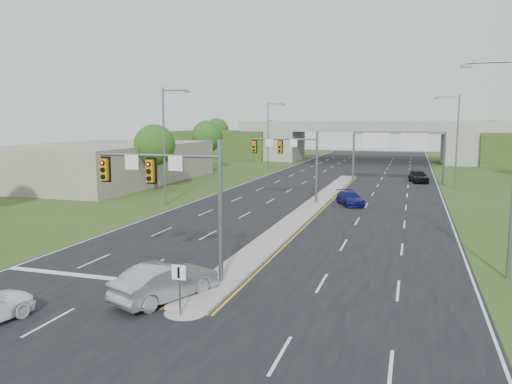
{
  "coord_description": "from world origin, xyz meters",
  "views": [
    {
      "loc": [
        8.69,
        -21.93,
        7.82
      ],
      "look_at": [
        -1.63,
        10.9,
        3.0
      ],
      "focal_mm": 35.0,
      "sensor_mm": 36.0,
      "label": 1
    }
  ],
  "objects_px": {
    "signal_mast_near": "(176,186)",
    "sign_gantry": "(397,142)",
    "signal_mast_far": "(293,155)",
    "car_silver": "(166,281)",
    "keep_right_sign": "(179,282)",
    "overpass": "(368,144)",
    "car_far_b": "(350,198)",
    "car_far_c": "(418,176)"
  },
  "relations": [
    {
      "from": "car_far_c",
      "to": "keep_right_sign",
      "type": "bearing_deg",
      "value": -113.46
    },
    {
      "from": "car_silver",
      "to": "signal_mast_far",
      "type": "bearing_deg",
      "value": -65.5
    },
    {
      "from": "signal_mast_near",
      "to": "signal_mast_far",
      "type": "height_order",
      "value": "same"
    },
    {
      "from": "car_far_b",
      "to": "overpass",
      "type": "bearing_deg",
      "value": 68.64
    },
    {
      "from": "overpass",
      "to": "car_far_c",
      "type": "xyz_separation_m",
      "value": [
        9.52,
        -33.72,
        -2.72
      ]
    },
    {
      "from": "car_silver",
      "to": "car_far_b",
      "type": "xyz_separation_m",
      "value": [
        4.7,
        28.22,
        -0.18
      ]
    },
    {
      "from": "overpass",
      "to": "car_far_b",
      "type": "xyz_separation_m",
      "value": [
        3.2,
        -54.61,
        -2.89
      ]
    },
    {
      "from": "sign_gantry",
      "to": "car_silver",
      "type": "relative_size",
      "value": 2.3
    },
    {
      "from": "car_far_b",
      "to": "car_far_c",
      "type": "bearing_deg",
      "value": 48.44
    },
    {
      "from": "signal_mast_near",
      "to": "car_far_c",
      "type": "bearing_deg",
      "value": 75.73
    },
    {
      "from": "sign_gantry",
      "to": "car_far_c",
      "type": "bearing_deg",
      "value": 25.61
    },
    {
      "from": "car_far_b",
      "to": "car_far_c",
      "type": "distance_m",
      "value": 21.83
    },
    {
      "from": "signal_mast_near",
      "to": "sign_gantry",
      "type": "relative_size",
      "value": 0.6
    },
    {
      "from": "signal_mast_far",
      "to": "car_far_b",
      "type": "relative_size",
      "value": 1.58
    },
    {
      "from": "car_far_c",
      "to": "overpass",
      "type": "bearing_deg",
      "value": 92.93
    },
    {
      "from": "sign_gantry",
      "to": "overpass",
      "type": "distance_m",
      "value": 35.75
    },
    {
      "from": "signal_mast_near",
      "to": "overpass",
      "type": "bearing_deg",
      "value": 88.38
    },
    {
      "from": "keep_right_sign",
      "to": "sign_gantry",
      "type": "distance_m",
      "value": 50.04
    },
    {
      "from": "signal_mast_near",
      "to": "car_silver",
      "type": "height_order",
      "value": "signal_mast_near"
    },
    {
      "from": "car_silver",
      "to": "car_far_c",
      "type": "relative_size",
      "value": 1.05
    },
    {
      "from": "sign_gantry",
      "to": "car_far_b",
      "type": "bearing_deg",
      "value": -100.12
    },
    {
      "from": "car_far_c",
      "to": "signal_mast_far",
      "type": "bearing_deg",
      "value": -131.74
    },
    {
      "from": "signal_mast_far",
      "to": "sign_gantry",
      "type": "relative_size",
      "value": 0.6
    },
    {
      "from": "signal_mast_far",
      "to": "overpass",
      "type": "xyz_separation_m",
      "value": [
        2.26,
        55.07,
        -1.17
      ]
    },
    {
      "from": "keep_right_sign",
      "to": "car_silver",
      "type": "xyz_separation_m",
      "value": [
        -1.5,
        1.7,
        -0.67
      ]
    },
    {
      "from": "car_far_b",
      "to": "car_silver",
      "type": "bearing_deg",
      "value": -124.16
    },
    {
      "from": "overpass",
      "to": "car_far_c",
      "type": "relative_size",
      "value": 16.74
    },
    {
      "from": "sign_gantry",
      "to": "car_far_c",
      "type": "height_order",
      "value": "sign_gantry"
    },
    {
      "from": "signal_mast_near",
      "to": "keep_right_sign",
      "type": "height_order",
      "value": "signal_mast_near"
    },
    {
      "from": "signal_mast_near",
      "to": "car_far_c",
      "type": "height_order",
      "value": "signal_mast_near"
    },
    {
      "from": "signal_mast_far",
      "to": "overpass",
      "type": "relative_size",
      "value": 0.09
    },
    {
      "from": "keep_right_sign",
      "to": "sign_gantry",
      "type": "bearing_deg",
      "value": 82.3
    },
    {
      "from": "overpass",
      "to": "car_silver",
      "type": "height_order",
      "value": "overpass"
    },
    {
      "from": "signal_mast_far",
      "to": "car_far_c",
      "type": "bearing_deg",
      "value": 61.1
    },
    {
      "from": "signal_mast_far",
      "to": "keep_right_sign",
      "type": "height_order",
      "value": "signal_mast_far"
    },
    {
      "from": "keep_right_sign",
      "to": "overpass",
      "type": "height_order",
      "value": "overpass"
    },
    {
      "from": "keep_right_sign",
      "to": "car_far_b",
      "type": "height_order",
      "value": "keep_right_sign"
    },
    {
      "from": "sign_gantry",
      "to": "signal_mast_far",
      "type": "bearing_deg",
      "value": -114.11
    },
    {
      "from": "signal_mast_far",
      "to": "car_far_b",
      "type": "bearing_deg",
      "value": 4.85
    },
    {
      "from": "keep_right_sign",
      "to": "sign_gantry",
      "type": "xyz_separation_m",
      "value": [
        6.68,
        49.45,
        3.72
      ]
    },
    {
      "from": "sign_gantry",
      "to": "car_far_b",
      "type": "distance_m",
      "value": 20.36
    },
    {
      "from": "sign_gantry",
      "to": "signal_mast_near",
      "type": "bearing_deg",
      "value": -101.25
    }
  ]
}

